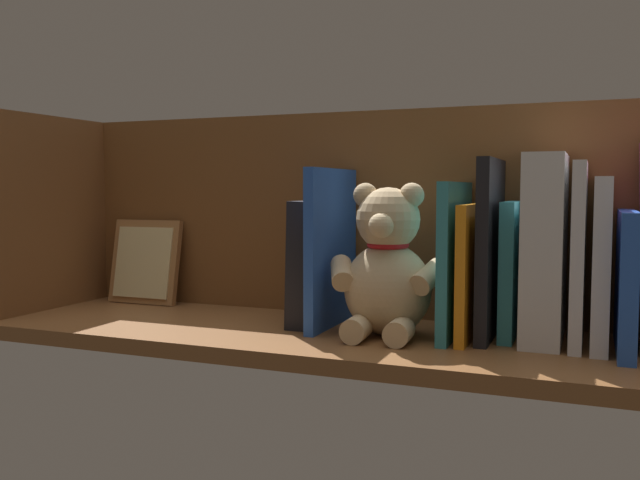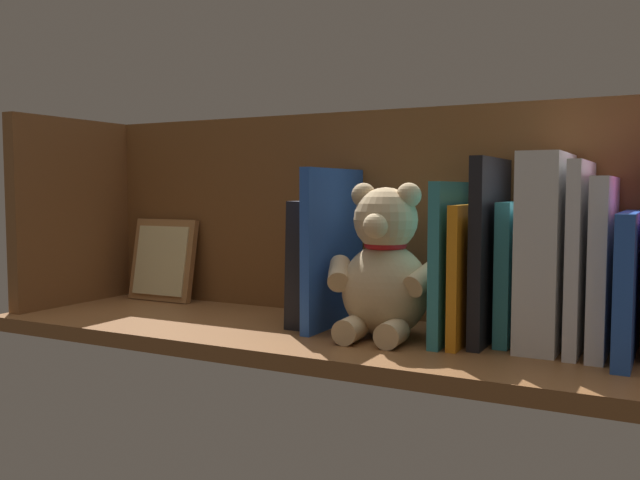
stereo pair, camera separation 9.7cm
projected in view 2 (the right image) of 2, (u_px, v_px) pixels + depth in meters
ground_plane at (320, 337)px, 97.83cm from camera, size 102.43×30.94×2.20cm
shelf_back_panel at (359, 214)px, 108.22cm from camera, size 102.43×1.50×32.28cm
shelf_side_divider at (72, 212)px, 119.40cm from camera, size 2.40×24.94×32.28cm
book_1 at (628, 285)px, 80.92cm from camera, size 2.04×18.71×17.41cm
book_2 at (603, 265)px, 83.32cm from camera, size 2.08×16.00×21.58cm
book_3 at (580, 256)px, 84.65cm from camera, size 1.59×15.69×23.53cm
dictionary_thick_white at (545, 250)px, 86.67cm from camera, size 5.03×15.22×24.60cm
book_4 at (512, 271)px, 89.90cm from camera, size 1.86×13.18×18.43cm
book_5 at (490, 250)px, 89.68cm from camera, size 1.65×15.96×24.14cm
book_6 at (471, 272)px, 90.35cm from camera, size 1.30×17.44×18.10cm
book_7 at (454, 261)px, 91.19cm from camera, size 1.46×17.67×21.04cm
teddy_bear at (384, 270)px, 91.96cm from camera, size 16.97×13.73×20.94cm
book_8 at (333, 248)px, 99.52cm from camera, size 1.44×17.63×23.06cm
book_9 at (319, 262)px, 102.39cm from camera, size 3.56×14.85×18.43cm
picture_frame_leaning at (163, 260)px, 123.06cm from camera, size 13.39×4.15×14.76cm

